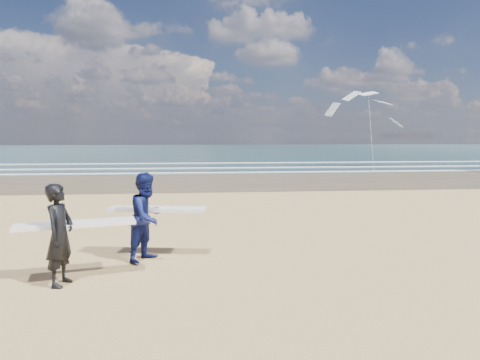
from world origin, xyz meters
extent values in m
cube|color=#453A25|center=(20.00, 18.00, 0.01)|extent=(220.00, 12.00, 0.01)
cube|color=#1C3A3D|center=(20.00, 72.00, 0.01)|extent=(220.00, 100.00, 0.02)
cube|color=white|center=(20.00, 22.80, 0.05)|extent=(220.00, 0.50, 0.05)
cube|color=white|center=(20.00, 27.50, 0.05)|extent=(220.00, 0.50, 0.05)
cube|color=white|center=(20.00, 34.00, 0.05)|extent=(220.00, 0.50, 0.05)
imported|color=black|center=(-0.94, -0.62, 0.95)|extent=(0.57, 0.76, 1.89)
cube|color=white|center=(-0.74, -0.27, 1.07)|extent=(2.26, 1.03, 0.07)
imported|color=#0C1345|center=(0.48, 0.84, 0.98)|extent=(1.13, 1.20, 1.95)
cube|color=white|center=(0.68, 1.19, 1.08)|extent=(2.26, 0.89, 0.07)
cube|color=slate|center=(15.43, 23.49, 0.05)|extent=(0.12, 0.12, 0.10)
camera|label=1|loc=(1.56, -8.61, 2.76)|focal=32.00mm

